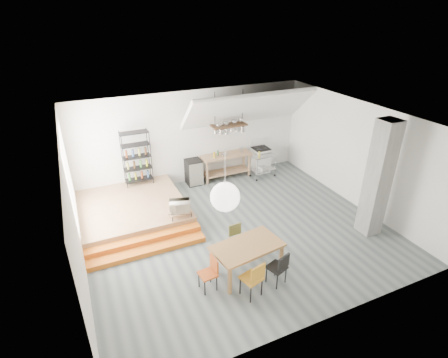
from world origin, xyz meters
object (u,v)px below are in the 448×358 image
rolling_cart (263,162)px  mini_fridge (194,172)px  stove (260,159)px  dining_table (247,248)px

rolling_cart → mini_fridge: bearing=163.7°
stove → dining_table: stove is taller
stove → dining_table: 5.65m
dining_table → mini_fridge: size_ratio=1.91×
mini_fridge → stove: bearing=-1.0°
dining_table → rolling_cart: size_ratio=1.87×
dining_table → rolling_cart: rolling_cart is taller
dining_table → rolling_cart: (2.92, 4.30, -0.12)m
dining_table → rolling_cart: bearing=47.8°
stove → rolling_cart: 0.48m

